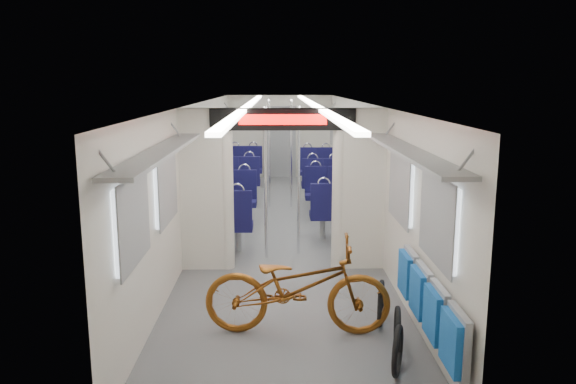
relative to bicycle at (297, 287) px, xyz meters
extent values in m
plane|color=#515456|center=(-0.13, 4.18, -0.52)|extent=(12.00, 12.00, 0.00)
cube|color=beige|center=(-1.58, 4.18, 0.63)|extent=(0.02, 12.00, 2.30)
cube|color=beige|center=(1.32, 4.18, 0.63)|extent=(0.02, 12.00, 2.30)
cube|color=beige|center=(-0.13, 10.18, 0.63)|extent=(2.90, 0.02, 2.30)
cube|color=beige|center=(-0.13, -1.82, 0.63)|extent=(2.90, 0.02, 2.30)
cube|color=silver|center=(-0.13, 4.18, 1.78)|extent=(2.90, 12.00, 0.02)
cube|color=white|center=(-0.68, 4.18, 1.75)|extent=(0.12, 11.40, 0.04)
cube|color=white|center=(0.42, 4.18, 1.75)|extent=(0.12, 11.40, 0.04)
cube|color=beige|center=(-1.26, 2.18, 0.48)|extent=(0.65, 0.18, 2.00)
cube|color=beige|center=(0.99, 2.18, 0.48)|extent=(0.65, 0.18, 2.00)
cube|color=beige|center=(-0.13, 2.18, 1.63)|extent=(2.90, 0.18, 0.30)
cylinder|color=beige|center=(-0.93, 2.18, 0.48)|extent=(0.20, 0.20, 2.00)
cylinder|color=beige|center=(0.67, 2.18, 0.48)|extent=(0.20, 0.20, 2.00)
cube|color=black|center=(-0.13, 2.07, 1.63)|extent=(2.00, 0.03, 0.30)
cube|color=#FF0C07|center=(-0.13, 2.04, 1.63)|extent=(1.20, 0.02, 0.14)
cube|color=silver|center=(-1.55, -0.62, 0.88)|extent=(0.04, 1.00, 0.75)
cube|color=silver|center=(1.29, -0.62, 0.88)|extent=(0.04, 1.00, 0.75)
cube|color=silver|center=(-1.55, 0.98, 0.88)|extent=(0.04, 1.00, 0.75)
cube|color=silver|center=(1.29, 0.98, 0.88)|extent=(0.04, 1.00, 0.75)
cube|color=silver|center=(-1.55, 3.68, 0.88)|extent=(0.04, 1.00, 0.75)
cube|color=silver|center=(1.29, 3.68, 0.88)|extent=(0.04, 1.00, 0.75)
cube|color=silver|center=(-1.55, 5.58, 0.88)|extent=(0.04, 1.00, 0.75)
cube|color=silver|center=(1.29, 5.58, 0.88)|extent=(0.04, 1.00, 0.75)
cube|color=silver|center=(-1.55, 7.48, 0.88)|extent=(0.04, 1.00, 0.75)
cube|color=silver|center=(1.29, 7.48, 0.88)|extent=(0.04, 1.00, 0.75)
cube|color=silver|center=(-1.55, 9.28, 0.88)|extent=(0.04, 1.00, 0.75)
cube|color=silver|center=(1.29, 9.28, 0.88)|extent=(0.04, 1.00, 0.75)
cube|color=gray|center=(-1.40, 0.18, 1.43)|extent=(0.30, 3.60, 0.04)
cube|color=gray|center=(1.14, 0.18, 1.43)|extent=(0.30, 3.60, 0.04)
cube|color=gray|center=(-1.40, 6.18, 1.43)|extent=(0.30, 7.60, 0.04)
cube|color=gray|center=(1.14, 6.18, 1.43)|extent=(0.30, 7.60, 0.04)
cube|color=gray|center=(-0.13, 10.12, 0.48)|extent=(0.90, 0.05, 2.00)
imported|color=brown|center=(0.00, 0.00, 0.00)|extent=(2.01, 0.80, 1.04)
cube|color=gray|center=(1.25, -1.44, 0.06)|extent=(0.06, 0.47, 0.53)
cube|color=#114D9E|center=(1.19, -1.44, 0.06)|extent=(0.06, 0.43, 0.45)
cube|color=gray|center=(1.25, -0.89, 0.06)|extent=(0.06, 0.47, 0.53)
cube|color=#114D9E|center=(1.19, -0.89, 0.06)|extent=(0.06, 0.43, 0.45)
cube|color=gray|center=(1.25, -0.34, 0.06)|extent=(0.06, 0.47, 0.53)
cube|color=#114D9E|center=(1.19, -0.34, 0.06)|extent=(0.06, 0.43, 0.45)
cube|color=gray|center=(1.25, 0.21, 0.06)|extent=(0.06, 0.47, 0.53)
cube|color=#114D9E|center=(1.19, 0.21, 0.06)|extent=(0.06, 0.43, 0.45)
torus|color=black|center=(0.88, -0.93, -0.30)|extent=(0.21, 0.47, 0.49)
torus|color=black|center=(0.96, -0.54, -0.29)|extent=(0.13, 0.50, 0.50)
torus|color=black|center=(0.92, 0.15, -0.28)|extent=(0.18, 0.52, 0.52)
cube|color=#0D0C36|center=(-0.83, 3.01, -0.12)|extent=(0.46, 0.43, 0.10)
cylinder|color=gray|center=(-0.83, 3.01, -0.34)|extent=(0.10, 0.10, 0.35)
cube|color=#0D0C36|center=(-0.83, 2.84, 0.21)|extent=(0.46, 0.08, 0.56)
torus|color=silver|center=(-0.83, 2.84, 0.49)|extent=(0.23, 0.03, 0.23)
cube|color=#0D0C36|center=(-0.83, 4.75, -0.12)|extent=(0.46, 0.43, 0.10)
cylinder|color=gray|center=(-0.83, 4.75, -0.34)|extent=(0.10, 0.10, 0.35)
cube|color=#0D0C36|center=(-0.83, 4.92, 0.21)|extent=(0.46, 0.08, 0.56)
torus|color=silver|center=(-0.83, 4.92, 0.49)|extent=(0.23, 0.03, 0.23)
cube|color=#0D0C36|center=(-1.30, 3.01, -0.12)|extent=(0.46, 0.43, 0.10)
cylinder|color=gray|center=(-1.30, 3.01, -0.34)|extent=(0.10, 0.10, 0.35)
cube|color=#0D0C36|center=(-1.30, 2.84, 0.21)|extent=(0.46, 0.08, 0.56)
torus|color=silver|center=(-1.30, 2.84, 0.49)|extent=(0.23, 0.03, 0.23)
cube|color=#0D0C36|center=(-1.30, 4.75, -0.12)|extent=(0.46, 0.43, 0.10)
cylinder|color=gray|center=(-1.30, 4.75, -0.34)|extent=(0.10, 0.10, 0.35)
cube|color=#0D0C36|center=(-1.30, 4.92, 0.21)|extent=(0.46, 0.08, 0.56)
torus|color=silver|center=(-1.30, 4.92, 0.49)|extent=(0.23, 0.03, 0.23)
cube|color=#0D0C36|center=(0.57, 3.73, -0.12)|extent=(0.44, 0.41, 0.10)
cylinder|color=gray|center=(0.57, 3.73, -0.34)|extent=(0.10, 0.10, 0.35)
cube|color=#0D0C36|center=(0.57, 3.56, 0.20)|extent=(0.44, 0.08, 0.53)
torus|color=silver|center=(0.57, 3.56, 0.47)|extent=(0.22, 0.03, 0.22)
cube|color=#0D0C36|center=(0.57, 5.38, -0.12)|extent=(0.44, 0.41, 0.10)
cylinder|color=gray|center=(0.57, 5.38, -0.34)|extent=(0.10, 0.10, 0.35)
cube|color=#0D0C36|center=(0.57, 5.55, 0.20)|extent=(0.44, 0.08, 0.53)
torus|color=silver|center=(0.57, 5.55, 0.47)|extent=(0.22, 0.03, 0.22)
cube|color=#0D0C36|center=(1.04, 3.73, -0.12)|extent=(0.44, 0.41, 0.10)
cylinder|color=gray|center=(1.04, 3.73, -0.34)|extent=(0.10, 0.10, 0.35)
cube|color=#0D0C36|center=(1.04, 3.56, 0.20)|extent=(0.44, 0.08, 0.53)
torus|color=silver|center=(1.04, 3.56, 0.47)|extent=(0.22, 0.03, 0.22)
cube|color=#0D0C36|center=(1.04, 5.38, -0.12)|extent=(0.44, 0.41, 0.10)
cylinder|color=gray|center=(1.04, 5.38, -0.34)|extent=(0.10, 0.10, 0.35)
cube|color=#0D0C36|center=(1.04, 5.55, 0.20)|extent=(0.44, 0.08, 0.53)
torus|color=silver|center=(1.04, 5.55, 0.47)|extent=(0.22, 0.03, 0.22)
cube|color=#0D0C36|center=(-0.83, 6.98, -0.12)|extent=(0.47, 0.44, 0.10)
cylinder|color=gray|center=(-0.83, 6.98, -0.34)|extent=(0.10, 0.10, 0.35)
cube|color=#0D0C36|center=(-0.83, 6.80, 0.22)|extent=(0.47, 0.08, 0.57)
torus|color=silver|center=(-0.83, 6.80, 0.50)|extent=(0.24, 0.03, 0.24)
cube|color=#0D0C36|center=(-0.83, 8.74, -0.12)|extent=(0.47, 0.44, 0.10)
cylinder|color=gray|center=(-0.83, 8.74, -0.34)|extent=(0.10, 0.10, 0.35)
cube|color=#0D0C36|center=(-0.83, 8.92, 0.22)|extent=(0.47, 0.08, 0.57)
torus|color=silver|center=(-0.83, 8.92, 0.50)|extent=(0.24, 0.03, 0.24)
cube|color=#0D0C36|center=(-1.30, 6.98, -0.12)|extent=(0.47, 0.44, 0.10)
cylinder|color=gray|center=(-1.30, 6.98, -0.34)|extent=(0.10, 0.10, 0.35)
cube|color=#0D0C36|center=(-1.30, 6.80, 0.22)|extent=(0.47, 0.08, 0.57)
torus|color=silver|center=(-1.30, 6.80, 0.50)|extent=(0.24, 0.03, 0.24)
cube|color=#0D0C36|center=(-1.30, 8.74, -0.12)|extent=(0.47, 0.44, 0.10)
cylinder|color=gray|center=(-1.30, 8.74, -0.34)|extent=(0.10, 0.10, 0.35)
cube|color=#0D0C36|center=(-1.30, 8.92, 0.22)|extent=(0.47, 0.08, 0.57)
torus|color=silver|center=(-1.30, 8.92, 0.50)|extent=(0.24, 0.03, 0.24)
cube|color=#0D0C36|center=(0.57, 6.66, -0.12)|extent=(0.46, 0.43, 0.10)
cylinder|color=gray|center=(0.57, 6.66, -0.34)|extent=(0.10, 0.10, 0.35)
cube|color=#0D0C36|center=(0.57, 6.48, 0.22)|extent=(0.46, 0.08, 0.57)
torus|color=silver|center=(0.57, 6.48, 0.50)|extent=(0.23, 0.03, 0.23)
cube|color=#0D0C36|center=(0.57, 8.41, -0.12)|extent=(0.46, 0.43, 0.10)
cylinder|color=gray|center=(0.57, 8.41, -0.34)|extent=(0.10, 0.10, 0.35)
cube|color=#0D0C36|center=(0.57, 8.59, 0.22)|extent=(0.46, 0.08, 0.57)
torus|color=silver|center=(0.57, 8.59, 0.50)|extent=(0.23, 0.03, 0.23)
cube|color=#0D0C36|center=(1.04, 6.66, -0.12)|extent=(0.46, 0.43, 0.10)
cylinder|color=gray|center=(1.04, 6.66, -0.34)|extent=(0.10, 0.10, 0.35)
cube|color=#0D0C36|center=(1.04, 6.48, 0.22)|extent=(0.46, 0.08, 0.57)
torus|color=silver|center=(1.04, 6.48, 0.50)|extent=(0.23, 0.03, 0.23)
cube|color=#0D0C36|center=(1.04, 8.41, -0.12)|extent=(0.46, 0.43, 0.10)
cylinder|color=gray|center=(1.04, 8.41, -0.34)|extent=(0.10, 0.10, 0.35)
cube|color=#0D0C36|center=(1.04, 8.59, 0.22)|extent=(0.46, 0.08, 0.57)
torus|color=silver|center=(1.04, 8.59, 0.50)|extent=(0.23, 0.03, 0.23)
cylinder|color=silver|center=(-0.38, 2.64, 0.63)|extent=(0.05, 0.05, 2.30)
cylinder|color=silver|center=(0.12, 2.84, 0.63)|extent=(0.04, 0.04, 2.30)
cylinder|color=silver|center=(-0.38, 6.20, 0.63)|extent=(0.04, 0.04, 2.30)
cylinder|color=silver|center=(0.09, 6.21, 0.63)|extent=(0.05, 0.05, 2.30)
camera|label=1|loc=(-0.21, -5.64, 2.13)|focal=35.00mm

